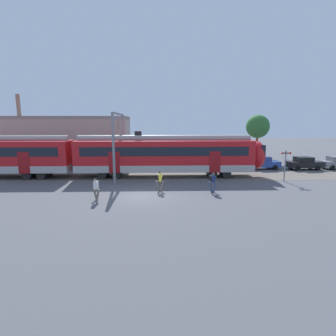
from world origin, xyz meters
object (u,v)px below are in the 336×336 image
object	(u,v)px
parked_car_blue	(262,163)
commuter_train	(82,156)
pedestrian_white	(96,187)
pedestrian_yellow	(160,179)
parked_car_black	(304,163)
crossing_signal	(285,161)
pedestrian_navy	(213,180)

from	to	relation	value
parked_car_blue	commuter_train	bearing A→B (deg)	-168.34
pedestrian_white	pedestrian_yellow	size ratio (longest dim) A/B	1.00
parked_car_black	crossing_signal	distance (m)	8.55
pedestrian_yellow	crossing_signal	xyz separation A→B (m)	(11.94, 3.19, 1.02)
pedestrian_white	parked_car_blue	bearing A→B (deg)	36.46
pedestrian_yellow	parked_car_black	distance (m)	19.91
commuter_train	crossing_signal	size ratio (longest dim) A/B	12.68
commuter_train	pedestrian_navy	world-z (taller)	commuter_train
crossing_signal	pedestrian_navy	bearing A→B (deg)	-154.19
pedestrian_yellow	parked_car_blue	xyz separation A→B (m)	(12.51, 10.15, -0.21)
pedestrian_white	crossing_signal	xyz separation A→B (m)	(16.53, 5.67, 1.05)
commuter_train	pedestrian_yellow	bearing A→B (deg)	-36.53
commuter_train	parked_car_blue	world-z (taller)	commuter_train
parked_car_blue	parked_car_black	xyz separation A→B (m)	(4.91, -0.51, 0.00)
commuter_train	parked_car_black	size ratio (longest dim) A/B	9.33
pedestrian_white	parked_car_black	xyz separation A→B (m)	(22.01, 12.12, -0.18)
crossing_signal	parked_car_blue	bearing A→B (deg)	85.36
parked_car_black	crossing_signal	world-z (taller)	crossing_signal
pedestrian_navy	pedestrian_white	bearing A→B (deg)	-167.52
commuter_train	parked_car_black	xyz separation A→B (m)	(25.42, 3.72, -1.47)
parked_car_blue	crossing_signal	size ratio (longest dim) A/B	1.35
pedestrian_yellow	pedestrian_navy	bearing A→B (deg)	-6.90
pedestrian_white	parked_car_black	distance (m)	25.13
pedestrian_navy	parked_car_blue	distance (m)	13.48
pedestrian_yellow	parked_car_blue	size ratio (longest dim) A/B	0.41
pedestrian_white	pedestrian_yellow	bearing A→B (deg)	28.37
parked_car_blue	crossing_signal	distance (m)	7.09
commuter_train	parked_car_blue	bearing A→B (deg)	11.66
commuter_train	pedestrian_white	xyz separation A→B (m)	(3.41, -8.40, -1.29)
commuter_train	crossing_signal	xyz separation A→B (m)	(19.94, -2.73, -0.24)
commuter_train	parked_car_black	bearing A→B (deg)	8.33
commuter_train	parked_car_blue	xyz separation A→B (m)	(20.50, 4.23, -1.47)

